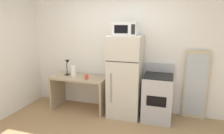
% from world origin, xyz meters
% --- Properties ---
extents(wall_back_white, '(5.00, 0.10, 2.60)m').
position_xyz_m(wall_back_white, '(0.00, 1.70, 1.30)').
color(wall_back_white, white).
rests_on(wall_back_white, ground).
extents(desk, '(1.21, 0.61, 0.75)m').
position_xyz_m(desk, '(-0.87, 1.33, 0.53)').
color(desk, tan).
rests_on(desk, ground).
extents(desk_lamp, '(0.14, 0.12, 0.35)m').
position_xyz_m(desk_lamp, '(-1.18, 1.36, 0.99)').
color(desk_lamp, black).
rests_on(desk_lamp, desk).
extents(coffee_mug, '(0.08, 0.08, 0.09)m').
position_xyz_m(coffee_mug, '(-0.64, 1.19, 0.80)').
color(coffee_mug, '#D83F33').
rests_on(coffee_mug, desk).
extents(paper_towel_roll, '(0.11, 0.11, 0.24)m').
position_xyz_m(paper_towel_roll, '(-1.00, 1.29, 0.87)').
color(paper_towel_roll, white).
rests_on(paper_towel_roll, desk).
extents(refrigerator, '(0.65, 0.63, 1.67)m').
position_xyz_m(refrigerator, '(0.17, 1.33, 0.84)').
color(refrigerator, beige).
rests_on(refrigerator, ground).
extents(microwave, '(0.46, 0.35, 0.26)m').
position_xyz_m(microwave, '(0.17, 1.31, 1.80)').
color(microwave, silver).
rests_on(microwave, refrigerator).
extents(oven_range, '(0.57, 0.61, 1.10)m').
position_xyz_m(oven_range, '(0.84, 1.33, 0.47)').
color(oven_range, '#B7B7BC').
rests_on(oven_range, ground).
extents(leaning_mirror, '(0.44, 0.03, 1.40)m').
position_xyz_m(leaning_mirror, '(1.55, 1.59, 0.70)').
color(leaning_mirror, '#C6B793').
rests_on(leaning_mirror, ground).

